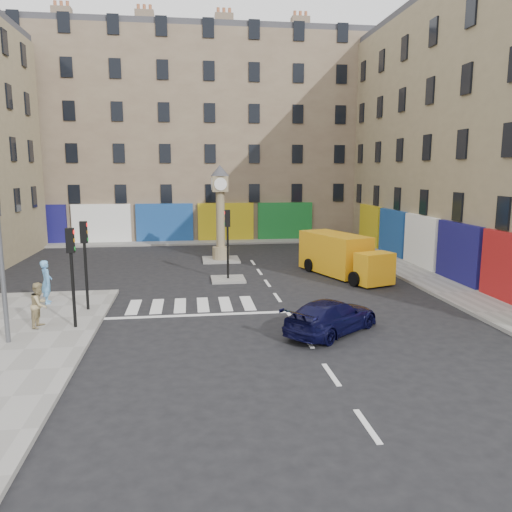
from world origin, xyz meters
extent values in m
plane|color=black|center=(0.00, 0.00, 0.00)|extent=(120.00, 120.00, 0.00)
cube|color=gray|center=(8.70, 10.00, 0.07)|extent=(2.60, 30.00, 0.15)
cube|color=gray|center=(-4.00, 22.20, 0.07)|extent=(32.00, 2.40, 0.15)
cube|color=gray|center=(-2.00, 8.00, 0.06)|extent=(1.80, 1.80, 0.12)
cube|color=gray|center=(-2.00, 14.00, 0.06)|extent=(2.40, 2.40, 0.12)
cube|color=#90805E|center=(15.00, 10.00, 8.00)|extent=(10.00, 30.00, 16.00)
cube|color=#857258|center=(-4.00, 28.00, 8.50)|extent=(32.00, 10.00, 17.00)
cylinder|color=black|center=(-8.30, 0.20, 1.55)|extent=(0.12, 0.12, 2.80)
cube|color=black|center=(-8.30, 0.20, 3.40)|extent=(0.28, 0.22, 0.90)
cylinder|color=black|center=(-8.30, 2.60, 1.55)|extent=(0.12, 0.12, 2.80)
cube|color=black|center=(-8.30, 2.60, 3.40)|extent=(0.28, 0.22, 0.90)
cylinder|color=black|center=(-2.00, 8.00, 1.52)|extent=(0.12, 0.12, 2.80)
cube|color=black|center=(-2.00, 8.00, 3.37)|extent=(0.28, 0.22, 0.90)
cylinder|color=#90805E|center=(-2.00, 14.00, 0.52)|extent=(1.10, 1.10, 0.80)
cylinder|color=#90805E|center=(-2.00, 14.00, 2.72)|extent=(0.56, 0.56, 3.60)
cube|color=#90805E|center=(-2.00, 14.00, 5.02)|extent=(1.00, 1.00, 1.00)
cylinder|color=white|center=(-2.00, 13.48, 5.02)|extent=(0.80, 0.06, 0.80)
cone|color=#333338|center=(-2.00, 14.00, 5.87)|extent=(1.20, 1.20, 0.70)
imported|color=black|center=(1.07, -1.28, 0.62)|extent=(4.41, 4.05, 1.24)
cube|color=#FFAE15|center=(4.21, 8.95, 1.21)|extent=(3.35, 5.01, 2.22)
cube|color=#FFAE15|center=(5.35, 5.68, 0.92)|extent=(2.11, 1.70, 1.64)
cube|color=black|center=(5.37, 5.63, 1.30)|extent=(1.83, 1.36, 0.67)
cylinder|color=black|center=(4.32, 5.72, 0.39)|extent=(0.48, 0.81, 0.77)
cylinder|color=black|center=(6.14, 6.36, 0.39)|extent=(0.48, 0.81, 0.77)
cylinder|color=black|center=(2.92, 9.73, 0.39)|extent=(0.48, 0.81, 0.77)
cylinder|color=black|center=(4.74, 10.36, 0.39)|extent=(0.48, 0.81, 0.77)
imported|color=#61A3DF|center=(-10.23, 3.85, 1.10)|extent=(0.59, 0.77, 1.91)
imported|color=tan|center=(-9.58, 0.42, 0.99)|extent=(0.75, 0.90, 1.68)
camera|label=1|loc=(-4.02, -18.35, 5.92)|focal=35.00mm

